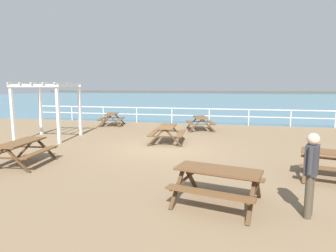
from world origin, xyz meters
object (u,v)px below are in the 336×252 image
at_px(picnic_table_mid_centre, 218,177).
at_px(lattice_pergola, 48,98).
at_px(picnic_table_near_left, 167,130).
at_px(picnic_table_far_left, 22,147).
at_px(visitor, 311,170).
at_px(picnic_table_far_right, 200,120).
at_px(picnic_table_seaward, 111,117).

bearing_deg(picnic_table_mid_centre, lattice_pergola, 157.31).
bearing_deg(picnic_table_mid_centre, picnic_table_near_left, 125.28).
xyz_separation_m(picnic_table_far_left, visitor, (8.10, -1.93, 0.36)).
bearing_deg(picnic_table_far_left, picnic_table_far_right, -35.35).
height_order(visitor, lattice_pergola, lattice_pergola).
xyz_separation_m(picnic_table_mid_centre, lattice_pergola, (-8.44, 6.06, 1.41)).
relative_size(picnic_table_near_left, lattice_pergola, 0.70).
bearing_deg(picnic_table_seaward, visitor, -154.28).
height_order(picnic_table_far_right, visitor, visitor).
bearing_deg(visitor, picnic_table_seaward, -29.30).
distance_m(picnic_table_near_left, lattice_pergola, 6.05).
distance_m(picnic_table_near_left, picnic_table_seaward, 6.77).
bearing_deg(picnic_table_far_left, picnic_table_near_left, -45.60).
bearing_deg(picnic_table_seaward, lattice_pergola, 154.53).
distance_m(picnic_table_near_left, visitor, 7.82).
height_order(picnic_table_near_left, lattice_pergola, lattice_pergola).
height_order(picnic_table_near_left, picnic_table_far_left, same).
xyz_separation_m(picnic_table_seaward, lattice_pergola, (-1.06, -4.95, 1.41)).
bearing_deg(picnic_table_far_right, picnic_table_near_left, 151.80).
bearing_deg(visitor, picnic_table_far_left, 8.21).
bearing_deg(lattice_pergola, picnic_table_seaward, 72.53).
relative_size(picnic_table_far_left, visitor, 1.17).
distance_m(picnic_table_mid_centre, visitor, 1.82).
bearing_deg(visitor, picnic_table_mid_centre, 13.67).
height_order(picnic_table_far_left, visitor, visitor).
distance_m(picnic_table_far_right, lattice_pergola, 8.26).
xyz_separation_m(picnic_table_near_left, lattice_pergola, (-5.88, -0.19, 1.41)).
height_order(picnic_table_mid_centre, picnic_table_seaward, same).
distance_m(picnic_table_mid_centre, lattice_pergola, 10.49).
bearing_deg(picnic_table_far_left, lattice_pergola, 19.63).
relative_size(picnic_table_near_left, picnic_table_far_left, 0.99).
relative_size(picnic_table_far_left, picnic_table_seaward, 0.93).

